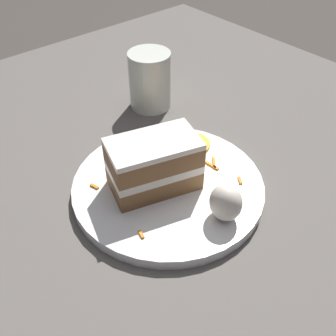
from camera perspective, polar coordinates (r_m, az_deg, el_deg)
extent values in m
plane|color=#38332D|center=(0.66, 0.88, -0.77)|extent=(6.00, 6.00, 0.00)
cube|color=#56514C|center=(0.65, 0.89, -0.02)|extent=(1.10, 1.05, 0.02)
cylinder|color=white|center=(0.59, 0.00, -2.67)|extent=(0.29, 0.29, 0.02)
cube|color=brown|center=(0.57, -2.00, -1.38)|extent=(0.11, 0.14, 0.03)
cube|color=silver|center=(0.56, -2.05, 0.23)|extent=(0.11, 0.14, 0.01)
cube|color=brown|center=(0.55, -2.10, 1.92)|extent=(0.11, 0.14, 0.03)
cube|color=silver|center=(0.53, -2.15, 3.51)|extent=(0.11, 0.14, 0.01)
ellipsoid|color=silver|center=(0.53, 8.39, -4.99)|extent=(0.05, 0.04, 0.05)
cylinder|color=orange|center=(0.66, 3.68, 3.41)|extent=(0.06, 0.06, 0.00)
cube|color=orange|center=(0.52, -3.91, -9.58)|extent=(0.01, 0.01, 0.00)
cube|color=orange|center=(0.62, 6.39, 0.33)|extent=(0.03, 0.01, 0.00)
cube|color=orange|center=(0.67, 0.46, 4.45)|extent=(0.01, 0.01, 0.00)
cube|color=orange|center=(0.60, 10.40, -1.79)|extent=(0.01, 0.01, 0.00)
cube|color=orange|center=(0.62, 6.69, 0.72)|extent=(0.02, 0.02, 0.00)
cube|color=orange|center=(0.59, -10.63, -2.65)|extent=(0.02, 0.01, 0.00)
cube|color=orange|center=(0.67, 1.22, 4.48)|extent=(0.02, 0.01, 0.00)
cylinder|color=beige|center=(0.76, -2.65, 12.59)|extent=(0.08, 0.08, 0.11)
cylinder|color=silver|center=(0.78, -2.57, 10.30)|extent=(0.07, 0.07, 0.04)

